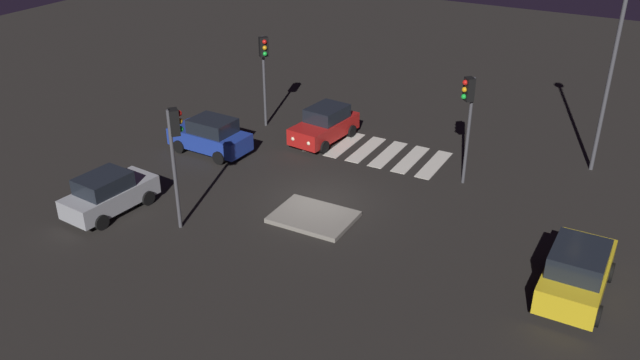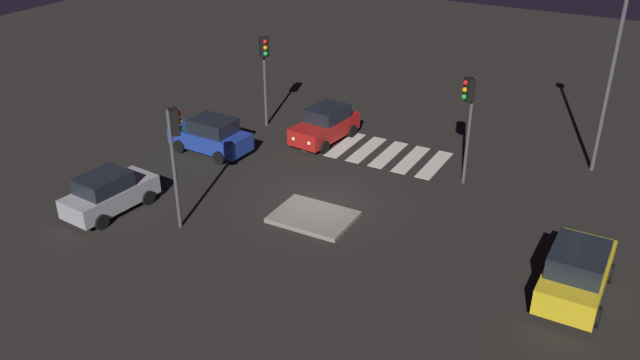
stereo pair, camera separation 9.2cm
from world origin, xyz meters
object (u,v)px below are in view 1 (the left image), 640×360
object	(u,v)px
car_red	(325,125)
traffic_light_east	(264,60)
street_lamp	(616,49)
traffic_light_north	(175,140)
traffic_island	(313,217)
car_yellow	(577,271)
traffic_light_south	(468,105)
car_silver	(109,193)
car_blue	(210,136)

from	to	relation	value
car_red	traffic_light_east	world-z (taller)	traffic_light_east
street_lamp	traffic_light_north	bearing A→B (deg)	45.03
traffic_light_north	street_lamp	xyz separation A→B (m)	(-12.86, -12.87, 1.93)
traffic_island	traffic_light_east	distance (m)	10.48
car_yellow	traffic_light_east	bearing A→B (deg)	66.71
car_red	traffic_light_north	world-z (taller)	traffic_light_north
traffic_light_north	traffic_light_east	bearing A→B (deg)	55.79
traffic_light_south	street_lamp	bearing A→B (deg)	176.83
car_red	traffic_light_east	bearing A→B (deg)	-86.18
car_silver	traffic_light_north	bearing A→B (deg)	-76.15
traffic_light_east	traffic_light_north	bearing A→B (deg)	-32.47
car_silver	traffic_light_east	bearing A→B (deg)	2.36
car_yellow	car_silver	distance (m)	17.48
traffic_light_east	traffic_light_north	xyz separation A→B (m)	(-2.77, 10.02, 0.06)
car_blue	car_red	bearing A→B (deg)	-134.03
car_silver	traffic_island	bearing A→B (deg)	-60.04
car_blue	traffic_light_south	world-z (taller)	traffic_light_south
car_yellow	traffic_light_north	distance (m)	14.40
traffic_island	car_blue	bearing A→B (deg)	-23.04
car_red	car_yellow	bearing A→B (deg)	67.72
car_yellow	traffic_light_north	size ratio (longest dim) A/B	0.90
car_silver	car_yellow	bearing A→B (deg)	-73.96
traffic_island	car_blue	world-z (taller)	car_blue
car_yellow	traffic_light_south	world-z (taller)	traffic_light_south
car_blue	car_yellow	bearing A→B (deg)	171.71
car_red	car_blue	size ratio (longest dim) A/B	1.01
traffic_island	traffic_light_south	world-z (taller)	traffic_light_south
traffic_island	car_blue	distance (m)	8.04
traffic_light_north	car_blue	bearing A→B (deg)	68.96
car_red	traffic_light_south	size ratio (longest dim) A/B	0.85
car_silver	traffic_light_north	distance (m)	4.36
car_red	traffic_light_north	bearing A→B (deg)	1.75
car_yellow	car_red	size ratio (longest dim) A/B	1.06
traffic_light_east	traffic_light_south	xyz separation A→B (m)	(-10.87, 1.34, 0.03)
car_silver	traffic_light_east	xyz separation A→B (m)	(-0.53, -10.52, 2.74)
car_silver	traffic_light_east	size ratio (longest dim) A/B	0.84
traffic_light_east	car_blue	bearing A→B (deg)	-55.33
traffic_light_south	street_lamp	size ratio (longest dim) A/B	0.58
traffic_light_south	car_blue	bearing A→B (deg)	-31.48
car_blue	traffic_light_east	bearing A→B (deg)	-94.97
car_red	car_blue	bearing A→B (deg)	-40.30
car_red	traffic_light_south	world-z (taller)	traffic_light_south
traffic_light_north	street_lamp	bearing A→B (deg)	-4.61
car_silver	car_blue	world-z (taller)	car_blue
car_silver	traffic_light_south	size ratio (longest dim) A/B	0.83
traffic_light_north	street_lamp	size ratio (longest dim) A/B	0.58
car_silver	traffic_light_north	world-z (taller)	traffic_light_north
traffic_island	traffic_light_south	size ratio (longest dim) A/B	0.66
car_silver	car_blue	distance (m)	6.53
traffic_island	car_blue	xyz separation A→B (m)	(7.37, -3.13, 0.75)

